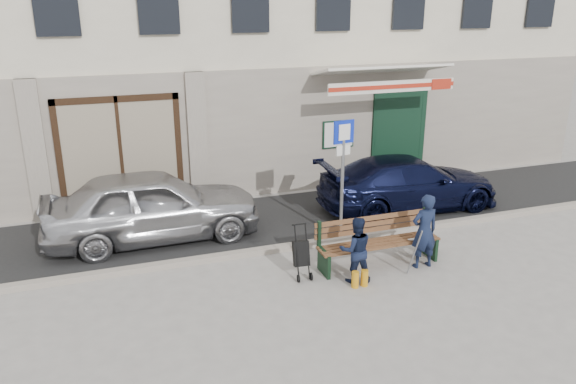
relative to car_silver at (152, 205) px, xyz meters
name	(u,v)px	position (x,y,z in m)	size (l,w,h in m)	color
ground	(330,281)	(2.75, -2.97, -0.75)	(80.00, 80.00, 0.00)	#9E9991
asphalt_lane	(276,220)	(2.75, 0.13, -0.75)	(60.00, 3.20, 0.01)	#282828
curb	(301,245)	(2.75, -1.47, -0.69)	(60.00, 0.18, 0.12)	#9E9384
car_silver	(152,205)	(0.00, 0.00, 0.00)	(1.77, 4.41, 1.50)	#B4B5B9
car_navy	(409,183)	(5.99, -0.15, -0.11)	(1.78, 4.39, 1.27)	black
parking_sign	(343,162)	(3.72, -1.28, 0.93)	(0.47, 0.11, 2.53)	gray
bench	(377,243)	(3.82, -2.66, -0.29)	(2.40, 1.17, 0.98)	brown
man	(424,231)	(4.61, -3.00, -0.03)	(0.53, 0.35, 1.44)	#131C36
woman	(356,250)	(3.16, -3.10, -0.14)	(0.59, 0.46, 1.22)	#121A32
stroller	(301,255)	(2.31, -2.63, -0.31)	(0.30, 0.42, 0.99)	black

